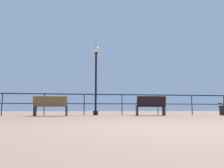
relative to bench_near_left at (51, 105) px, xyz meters
The scene contains 5 objects.
ground_plane 6.85m from the bench_near_left, 68.53° to the right, with size 60.00×60.00×0.00m, color #8C6A57.
pier_railing 2.67m from the bench_near_left, 19.37° to the left, with size 21.46×0.05×1.09m.
bench_near_left is the anchor object (origin of this frame).
bench_near_right 4.73m from the bench_near_left, ahead, with size 1.44×0.70×0.94m.
lamppost_center 3.07m from the bench_near_left, 29.90° to the left, with size 0.34×0.34×3.79m.
Camera 1 is at (-1.21, -3.59, 0.31)m, focal length 34.00 mm.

